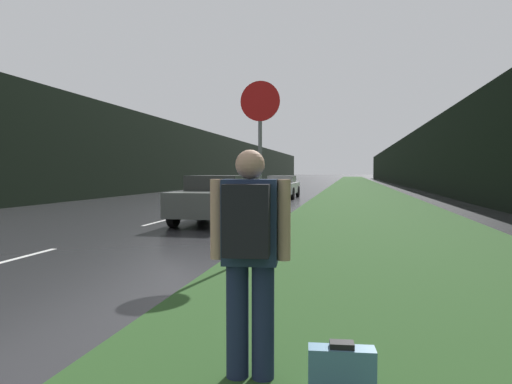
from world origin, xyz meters
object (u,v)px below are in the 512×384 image
Objects in this scene: suitcase at (342,371)px; car_passing_near at (217,198)px; stop_sign at (260,148)px; hitchhiker_with_backpack at (249,250)px; car_passing_far at (282,186)px.

car_passing_near is (-3.96, 10.28, 0.57)m from suitcase.
stop_sign is 1.88× the size of hitchhiker_with_backpack.
car_passing_far is at bearing 94.12° from suitcase.
car_passing_near is 13.59m from car_passing_far.
car_passing_far is (-3.96, 23.87, 0.52)m from suitcase.
car_passing_far is at bearing -90.00° from car_passing_near.
suitcase is 11.03m from car_passing_near.
suitcase is (1.58, -5.11, -1.82)m from stop_sign.
car_passing_near is (-3.29, 10.19, -0.24)m from hitchhiker_with_backpack.
suitcase is 0.11× the size of car_passing_far.
car_passing_far is (-3.29, 23.79, -0.28)m from hitchhiker_with_backpack.
car_passing_far is at bearing 92.58° from hitchhiker_with_backpack.
suitcase is 24.20m from car_passing_far.
car_passing_far is at bearing 97.22° from stop_sign.
stop_sign is at bearing 114.71° from car_passing_near.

